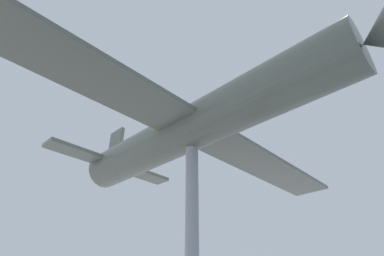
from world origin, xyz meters
name	(u,v)px	position (x,y,z in m)	size (l,w,h in m)	color
support_pylon_central	(192,236)	(0.00, 0.00, 3.26)	(0.48, 0.48, 6.53)	#B7B7BC
suspended_airplane	(194,127)	(0.02, 0.12, 7.45)	(21.78, 14.43, 3.05)	slate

